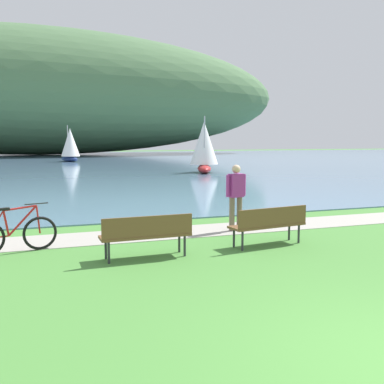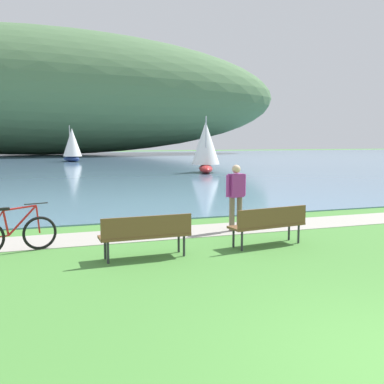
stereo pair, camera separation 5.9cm
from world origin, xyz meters
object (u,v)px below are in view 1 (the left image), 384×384
object	(u,v)px
park_bench_near_camera	(269,223)
sailboat_far_off	(204,146)
park_bench_further_along	(147,233)
sailboat_toward_hillside	(70,145)
person_at_shoreline	(236,193)
bicycle_leaning_near_bench	(14,234)

from	to	relation	value
park_bench_near_camera	sailboat_far_off	world-z (taller)	sailboat_far_off
park_bench_further_along	sailboat_toward_hillside	size ratio (longest dim) A/B	0.46
park_bench_further_along	sailboat_toward_hillside	bearing A→B (deg)	88.52
sailboat_far_off	person_at_shoreline	bearing A→B (deg)	-108.26
person_at_shoreline	sailboat_far_off	bearing A→B (deg)	71.74
park_bench_near_camera	sailboat_far_off	bearing A→B (deg)	73.20
park_bench_further_along	bicycle_leaning_near_bench	bearing A→B (deg)	152.31
park_bench_further_along	bicycle_leaning_near_bench	size ratio (longest dim) A/B	1.05
person_at_shoreline	bicycle_leaning_near_bench	bearing A→B (deg)	-173.63
park_bench_near_camera	person_at_shoreline	xyz separation A→B (m)	(-0.01, 1.75, 0.46)
sailboat_toward_hillside	park_bench_near_camera	bearing A→B (deg)	-87.56
park_bench_near_camera	bicycle_leaning_near_bench	bearing A→B (deg)	167.70
park_bench_further_along	bicycle_leaning_near_bench	world-z (taller)	bicycle_leaning_near_bench
park_bench_near_camera	person_at_shoreline	distance (m)	1.81
park_bench_near_camera	park_bench_further_along	size ratio (longest dim) A/B	1.02
park_bench_further_along	person_at_shoreline	distance (m)	3.41
sailboat_toward_hillside	sailboat_far_off	size ratio (longest dim) A/B	0.99
park_bench_near_camera	bicycle_leaning_near_bench	world-z (taller)	bicycle_leaning_near_bench
person_at_shoreline	sailboat_toward_hillside	xyz separation A→B (m)	(-1.73, 39.19, 0.93)
park_bench_further_along	sailboat_far_off	xyz separation A→B (m)	(9.17, 21.20, 1.40)
sailboat_toward_hillside	sailboat_far_off	world-z (taller)	sailboat_far_off
park_bench_near_camera	park_bench_further_along	distance (m)	2.81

